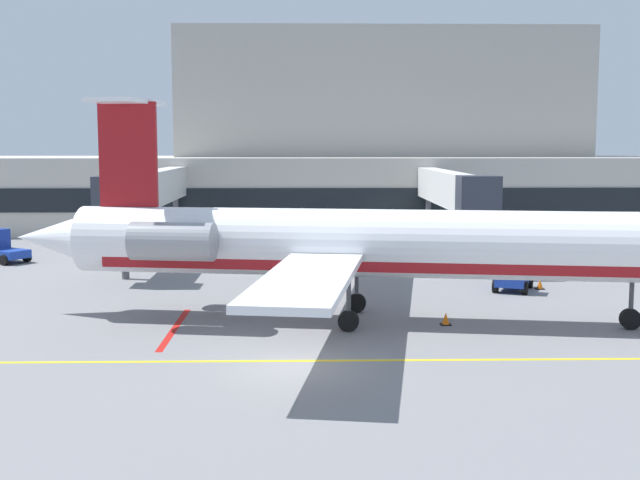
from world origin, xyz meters
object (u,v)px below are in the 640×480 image
at_px(baggage_tug, 0,247).
at_px(fuel_tank, 440,228).
at_px(regional_jet, 370,244).
at_px(pushback_tractor, 512,274).

relative_size(baggage_tug, fuel_tank, 0.43).
relative_size(regional_jet, baggage_tug, 8.91).
xyz_separation_m(regional_jet, pushback_tractor, (8.35, 7.42, -2.62)).
distance_m(regional_jet, pushback_tractor, 11.47).
distance_m(regional_jet, fuel_tank, 26.74).
bearing_deg(fuel_tank, regional_jet, -106.31).
distance_m(baggage_tug, fuel_tank, 31.62).
height_order(regional_jet, pushback_tractor, regional_jet).
xyz_separation_m(baggage_tug, fuel_tank, (30.90, 6.66, 0.58)).
relative_size(regional_jet, fuel_tank, 3.86).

